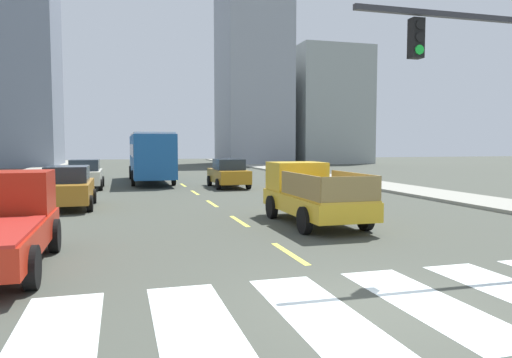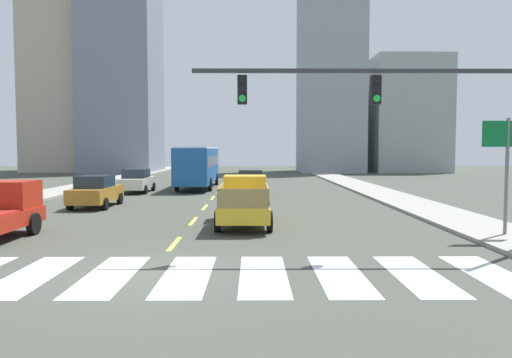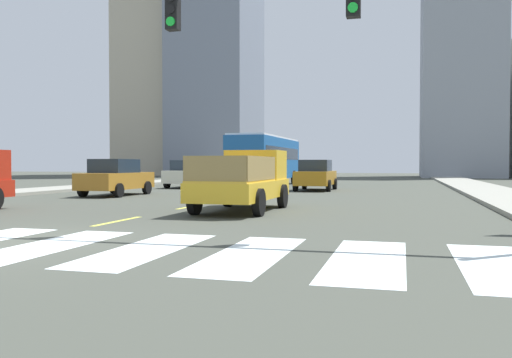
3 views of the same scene
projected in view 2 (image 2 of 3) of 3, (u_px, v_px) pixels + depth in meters
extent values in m
plane|color=#3F433A|center=(148.00, 275.00, 11.83)|extent=(160.00, 160.00, 0.00)
cube|color=gray|center=(396.00, 198.00, 29.87)|extent=(3.02, 110.00, 0.15)
cube|color=gray|center=(26.00, 198.00, 29.72)|extent=(3.02, 110.00, 0.15)
cube|color=silver|center=(33.00, 275.00, 11.81)|extent=(1.16, 4.00, 0.01)
cube|color=silver|center=(110.00, 275.00, 11.82)|extent=(1.16, 4.00, 0.01)
cube|color=silver|center=(187.00, 275.00, 11.84)|extent=(1.16, 4.00, 0.01)
cube|color=silver|center=(263.00, 275.00, 11.85)|extent=(1.16, 4.00, 0.01)
cube|color=silver|center=(340.00, 275.00, 11.86)|extent=(1.16, 4.00, 0.01)
cube|color=silver|center=(416.00, 275.00, 11.87)|extent=(1.16, 4.00, 0.01)
cube|color=silver|center=(492.00, 274.00, 11.89)|extent=(1.16, 4.00, 0.01)
cube|color=#D2D046|center=(175.00, 243.00, 15.82)|extent=(0.16, 2.40, 0.01)
cube|color=#D2D046|center=(193.00, 221.00, 20.81)|extent=(0.16, 2.40, 0.01)
cube|color=#D2D046|center=(205.00, 207.00, 25.80)|extent=(0.16, 2.40, 0.01)
cube|color=#D2D046|center=(213.00, 198.00, 30.79)|extent=(0.16, 2.40, 0.01)
cube|color=#D2D046|center=(218.00, 191.00, 35.78)|extent=(0.16, 2.40, 0.01)
cube|color=#D2D046|center=(222.00, 186.00, 40.78)|extent=(0.16, 2.40, 0.01)
cube|color=#D2D046|center=(226.00, 182.00, 45.77)|extent=(0.16, 2.40, 0.01)
cube|color=#D2D046|center=(228.00, 179.00, 50.76)|extent=(0.16, 2.40, 0.01)
cube|color=gold|center=(244.00, 209.00, 19.57)|extent=(1.96, 5.20, 0.56)
cube|color=gold|center=(245.00, 187.00, 21.22)|extent=(1.84, 1.60, 1.00)
cube|color=#19232D|center=(245.00, 182.00, 21.65)|extent=(1.72, 0.08, 0.56)
cube|color=gold|center=(244.00, 204.00, 18.60)|extent=(1.84, 3.30, 0.06)
cylinder|color=black|center=(223.00, 211.00, 21.14)|extent=(0.22, 0.80, 0.80)
cylinder|color=black|center=(267.00, 211.00, 21.15)|extent=(0.22, 0.80, 0.80)
cylinder|color=black|center=(218.00, 221.00, 18.02)|extent=(0.22, 0.80, 0.80)
cylinder|color=black|center=(270.00, 221.00, 18.04)|extent=(0.22, 0.80, 0.80)
cube|color=olive|center=(221.00, 194.00, 18.57)|extent=(0.06, 3.17, 0.70)
cube|color=olive|center=(267.00, 194.00, 18.59)|extent=(0.06, 3.17, 0.70)
cube|color=olive|center=(243.00, 198.00, 17.00)|extent=(1.80, 0.06, 0.70)
cube|color=#A52111|center=(8.00, 195.00, 17.51)|extent=(1.84, 1.60, 1.00)
cube|color=#19232D|center=(14.00, 189.00, 17.94)|extent=(1.72, 0.08, 0.56)
cylinder|color=black|center=(34.00, 224.00, 17.44)|extent=(0.22, 0.80, 0.80)
cube|color=#1B5496|center=(198.00, 165.00, 38.61)|extent=(2.50, 10.80, 2.70)
cube|color=#19232D|center=(198.00, 161.00, 38.59)|extent=(2.52, 9.94, 0.80)
cube|color=silver|center=(198.00, 148.00, 38.52)|extent=(2.40, 10.37, 0.12)
cylinder|color=black|center=(188.00, 179.00, 42.02)|extent=(0.22, 1.00, 1.00)
cylinder|color=black|center=(217.00, 179.00, 42.04)|extent=(0.22, 1.00, 1.00)
cylinder|color=black|center=(177.00, 185.00, 35.72)|extent=(0.22, 1.00, 1.00)
cylinder|color=black|center=(210.00, 185.00, 35.73)|extent=(0.22, 1.00, 1.00)
cube|color=#A46E22|center=(96.00, 194.00, 25.90)|extent=(1.80, 4.40, 0.76)
cube|color=#1E2833|center=(95.00, 181.00, 25.70)|extent=(1.58, 2.11, 0.64)
cylinder|color=black|center=(88.00, 199.00, 27.28)|extent=(0.22, 0.64, 0.64)
cylinder|color=black|center=(120.00, 199.00, 27.29)|extent=(0.22, 0.64, 0.64)
cylinder|color=black|center=(70.00, 204.00, 24.55)|extent=(0.22, 0.64, 0.64)
cylinder|color=black|center=(105.00, 204.00, 24.56)|extent=(0.22, 0.64, 0.64)
cube|color=beige|center=(137.00, 183.00, 34.68)|extent=(1.80, 4.40, 0.76)
cube|color=#1E2833|center=(136.00, 173.00, 34.49)|extent=(1.58, 2.11, 0.64)
cylinder|color=black|center=(129.00, 187.00, 36.06)|extent=(0.22, 0.64, 0.64)
cylinder|color=black|center=(153.00, 187.00, 36.07)|extent=(0.22, 0.64, 0.64)
cylinder|color=black|center=(119.00, 190.00, 33.33)|extent=(0.22, 0.64, 0.64)
cylinder|color=black|center=(145.00, 190.00, 33.35)|extent=(0.22, 0.64, 0.64)
cube|color=#AC7318|center=(251.00, 184.00, 33.39)|extent=(1.80, 4.40, 0.76)
cube|color=#1E2833|center=(250.00, 174.00, 33.19)|extent=(1.58, 2.11, 0.64)
cylinder|color=black|center=(238.00, 188.00, 34.77)|extent=(0.22, 0.64, 0.64)
cylinder|color=black|center=(263.00, 188.00, 34.78)|extent=(0.22, 0.64, 0.64)
cylinder|color=black|center=(237.00, 191.00, 32.04)|extent=(0.22, 0.64, 0.64)
cylinder|color=black|center=(264.00, 191.00, 32.05)|extent=(0.22, 0.64, 0.64)
cube|color=#2D2D33|center=(359.00, 71.00, 13.98)|extent=(9.78, 0.12, 0.12)
cube|color=black|center=(376.00, 90.00, 14.02)|extent=(0.28, 0.24, 0.84)
cylinder|color=black|center=(377.00, 80.00, 13.87)|extent=(0.20, 0.04, 0.20)
cylinder|color=black|center=(377.00, 89.00, 13.89)|extent=(0.20, 0.04, 0.20)
cylinder|color=green|center=(377.00, 98.00, 13.90)|extent=(0.20, 0.04, 0.20)
cube|color=black|center=(242.00, 90.00, 13.99)|extent=(0.28, 0.24, 0.84)
cylinder|color=black|center=(242.00, 80.00, 13.85)|extent=(0.20, 0.04, 0.20)
cylinder|color=black|center=(242.00, 89.00, 13.86)|extent=(0.20, 0.04, 0.20)
cylinder|color=green|center=(242.00, 98.00, 13.88)|extent=(0.20, 0.04, 0.20)
cylinder|color=slate|center=(507.00, 178.00, 16.66)|extent=(0.12, 0.12, 4.20)
cube|color=#0C622F|center=(507.00, 134.00, 16.54)|extent=(1.70, 0.06, 0.90)
cube|color=#B6AC94|center=(64.00, 68.00, 68.96)|extent=(8.61, 11.30, 29.69)
cube|color=#939C98|center=(404.00, 116.00, 68.16)|extent=(10.06, 11.88, 15.77)
cube|color=#8D939C|center=(330.00, 72.00, 66.37)|extent=(8.37, 10.32, 27.86)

